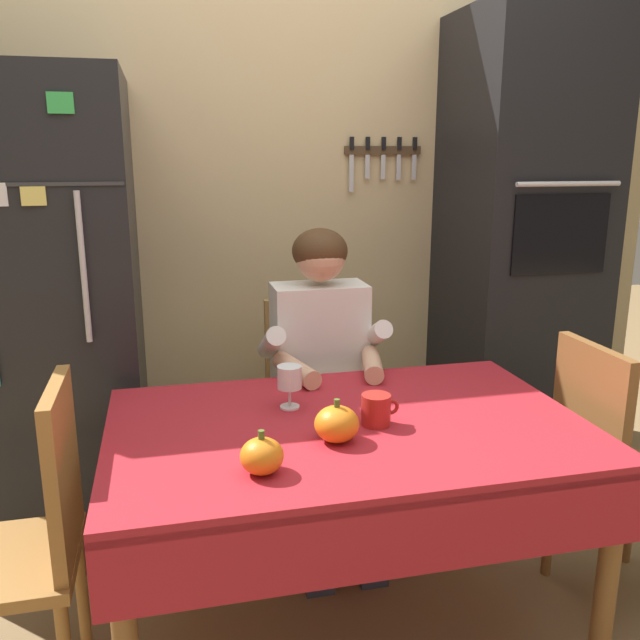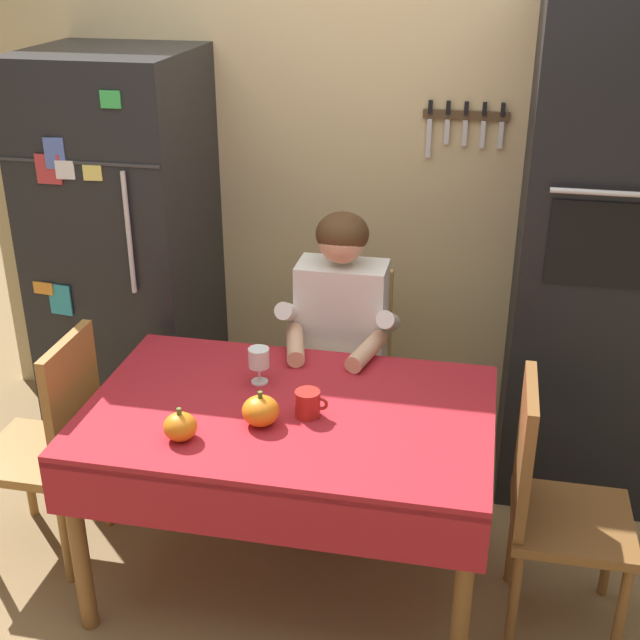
# 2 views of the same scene
# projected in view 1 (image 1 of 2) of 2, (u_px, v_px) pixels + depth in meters

# --- Properties ---
(back_wall_assembly) EXTENTS (3.70, 0.13, 2.60)m
(back_wall_assembly) POSITION_uv_depth(u_px,v_px,m) (285.00, 202.00, 3.01)
(back_wall_assembly) COLOR #D1B784
(back_wall_assembly) RESTS_ON ground
(refrigerator) EXTENTS (0.68, 0.71, 1.80)m
(refrigerator) POSITION_uv_depth(u_px,v_px,m) (48.00, 319.00, 2.52)
(refrigerator) COLOR black
(refrigerator) RESTS_ON ground
(wall_oven) EXTENTS (0.60, 0.64, 2.10)m
(wall_oven) POSITION_uv_depth(u_px,v_px,m) (519.00, 260.00, 2.97)
(wall_oven) COLOR black
(wall_oven) RESTS_ON ground
(dining_table) EXTENTS (1.40, 0.90, 0.74)m
(dining_table) POSITION_uv_depth(u_px,v_px,m) (349.00, 451.00, 1.96)
(dining_table) COLOR brown
(dining_table) RESTS_ON ground
(chair_behind_person) EXTENTS (0.40, 0.40, 0.93)m
(chair_behind_person) POSITION_uv_depth(u_px,v_px,m) (313.00, 401.00, 2.75)
(chair_behind_person) COLOR tan
(chair_behind_person) RESTS_ON ground
(seated_person) EXTENTS (0.47, 0.55, 1.25)m
(seated_person) POSITION_uv_depth(u_px,v_px,m) (323.00, 363.00, 2.52)
(seated_person) COLOR #38384C
(seated_person) RESTS_ON ground
(chair_left_side) EXTENTS (0.40, 0.40, 0.93)m
(chair_left_side) POSITION_uv_depth(u_px,v_px,m) (29.00, 534.00, 1.79)
(chair_left_side) COLOR #9E6B33
(chair_left_side) RESTS_ON ground
(chair_right_side) EXTENTS (0.40, 0.40, 0.93)m
(chair_right_side) POSITION_uv_depth(u_px,v_px,m) (611.00, 465.00, 2.19)
(chair_right_side) COLOR brown
(chair_right_side) RESTS_ON ground
(coffee_mug) EXTENTS (0.11, 0.09, 0.09)m
(coffee_mug) POSITION_uv_depth(u_px,v_px,m) (376.00, 410.00, 1.93)
(coffee_mug) COLOR #B2231E
(coffee_mug) RESTS_ON dining_table
(wine_glass) EXTENTS (0.08, 0.08, 0.14)m
(wine_glass) POSITION_uv_depth(u_px,v_px,m) (289.00, 379.00, 2.05)
(wine_glass) COLOR white
(wine_glass) RESTS_ON dining_table
(pumpkin_large) EXTENTS (0.11, 0.11, 0.11)m
(pumpkin_large) POSITION_uv_depth(u_px,v_px,m) (262.00, 456.00, 1.63)
(pumpkin_large) COLOR orange
(pumpkin_large) RESTS_ON dining_table
(pumpkin_medium) EXTENTS (0.12, 0.12, 0.12)m
(pumpkin_medium) POSITION_uv_depth(u_px,v_px,m) (337.00, 424.00, 1.82)
(pumpkin_medium) COLOR orange
(pumpkin_medium) RESTS_ON dining_table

